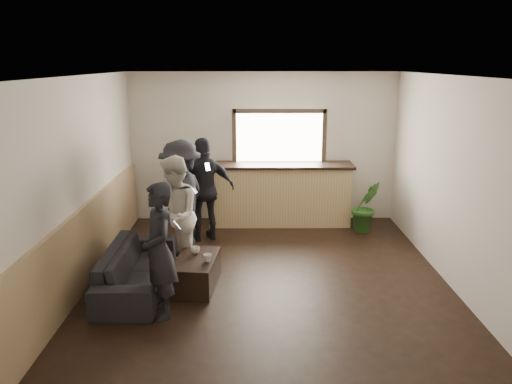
{
  "coord_description": "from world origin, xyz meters",
  "views": [
    {
      "loc": [
        -0.2,
        -6.32,
        2.98
      ],
      "look_at": [
        -0.15,
        0.4,
        1.21
      ],
      "focal_mm": 35.0,
      "sensor_mm": 36.0,
      "label": 1
    }
  ],
  "objects_px": {
    "sofa": "(137,268)",
    "person_a": "(159,251)",
    "coffee_table": "(197,272)",
    "potted_plant": "(366,206)",
    "person_d": "(205,190)",
    "bar_counter": "(279,190)",
    "person_b": "(174,216)",
    "person_c": "(181,198)",
    "cup_b": "(208,258)",
    "cup_a": "(195,250)"
  },
  "relations": [
    {
      "from": "sofa",
      "to": "person_a",
      "type": "relative_size",
      "value": 1.2
    },
    {
      "from": "coffee_table",
      "to": "potted_plant",
      "type": "distance_m",
      "value": 3.61
    },
    {
      "from": "person_d",
      "to": "person_a",
      "type": "bearing_deg",
      "value": 63.17
    },
    {
      "from": "sofa",
      "to": "coffee_table",
      "type": "height_order",
      "value": "sofa"
    },
    {
      "from": "person_a",
      "to": "person_d",
      "type": "distance_m",
      "value": 2.67
    },
    {
      "from": "bar_counter",
      "to": "person_b",
      "type": "xyz_separation_m",
      "value": [
        -1.61,
        -2.27,
        0.21
      ]
    },
    {
      "from": "person_c",
      "to": "potted_plant",
      "type": "bearing_deg",
      "value": 125.13
    },
    {
      "from": "cup_b",
      "to": "potted_plant",
      "type": "distance_m",
      "value": 3.55
    },
    {
      "from": "sofa",
      "to": "cup_a",
      "type": "bearing_deg",
      "value": -75.89
    },
    {
      "from": "coffee_table",
      "to": "person_b",
      "type": "distance_m",
      "value": 0.89
    },
    {
      "from": "potted_plant",
      "to": "person_d",
      "type": "xyz_separation_m",
      "value": [
        -2.83,
        -0.39,
        0.42
      ]
    },
    {
      "from": "person_a",
      "to": "sofa",
      "type": "bearing_deg",
      "value": -170.74
    },
    {
      "from": "person_b",
      "to": "sofa",
      "type": "bearing_deg",
      "value": -54.64
    },
    {
      "from": "person_c",
      "to": "person_a",
      "type": "bearing_deg",
      "value": 17.05
    },
    {
      "from": "coffee_table",
      "to": "bar_counter",
      "type": "bearing_deg",
      "value": 65.44
    },
    {
      "from": "cup_a",
      "to": "person_a",
      "type": "height_order",
      "value": "person_a"
    },
    {
      "from": "cup_a",
      "to": "coffee_table",
      "type": "bearing_deg",
      "value": -80.79
    },
    {
      "from": "coffee_table",
      "to": "person_a",
      "type": "distance_m",
      "value": 1.04
    },
    {
      "from": "bar_counter",
      "to": "person_b",
      "type": "bearing_deg",
      "value": -125.4
    },
    {
      "from": "bar_counter",
      "to": "cup_b",
      "type": "relative_size",
      "value": 24.69
    },
    {
      "from": "cup_a",
      "to": "person_a",
      "type": "xyz_separation_m",
      "value": [
        -0.31,
        -0.94,
        0.36
      ]
    },
    {
      "from": "cup_b",
      "to": "person_c",
      "type": "height_order",
      "value": "person_c"
    },
    {
      "from": "cup_b",
      "to": "person_d",
      "type": "distance_m",
      "value": 2.06
    },
    {
      "from": "sofa",
      "to": "potted_plant",
      "type": "height_order",
      "value": "potted_plant"
    },
    {
      "from": "sofa",
      "to": "person_c",
      "type": "xyz_separation_m",
      "value": [
        0.45,
        1.26,
        0.62
      ]
    },
    {
      "from": "person_b",
      "to": "person_c",
      "type": "bearing_deg",
      "value": 166.07
    },
    {
      "from": "cup_a",
      "to": "person_d",
      "type": "height_order",
      "value": "person_d"
    },
    {
      "from": "potted_plant",
      "to": "person_b",
      "type": "bearing_deg",
      "value": -150.34
    },
    {
      "from": "cup_b",
      "to": "person_d",
      "type": "xyz_separation_m",
      "value": [
        -0.21,
        2.0,
        0.42
      ]
    },
    {
      "from": "bar_counter",
      "to": "sofa",
      "type": "distance_m",
      "value": 3.49
    },
    {
      "from": "sofa",
      "to": "cup_b",
      "type": "height_order",
      "value": "sofa"
    },
    {
      "from": "bar_counter",
      "to": "potted_plant",
      "type": "distance_m",
      "value": 1.61
    },
    {
      "from": "coffee_table",
      "to": "cup_b",
      "type": "distance_m",
      "value": 0.33
    },
    {
      "from": "person_b",
      "to": "person_d",
      "type": "bearing_deg",
      "value": 153.83
    },
    {
      "from": "person_b",
      "to": "person_d",
      "type": "height_order",
      "value": "person_d"
    },
    {
      "from": "coffee_table",
      "to": "potted_plant",
      "type": "bearing_deg",
      "value": 39.29
    },
    {
      "from": "person_b",
      "to": "bar_counter",
      "type": "bearing_deg",
      "value": 130.64
    },
    {
      "from": "bar_counter",
      "to": "person_c",
      "type": "relative_size",
      "value": 1.48
    },
    {
      "from": "bar_counter",
      "to": "person_d",
      "type": "relative_size",
      "value": 1.53
    },
    {
      "from": "bar_counter",
      "to": "coffee_table",
      "type": "distance_m",
      "value": 3.07
    },
    {
      "from": "coffee_table",
      "to": "cup_b",
      "type": "height_order",
      "value": "cup_b"
    },
    {
      "from": "cup_a",
      "to": "person_a",
      "type": "distance_m",
      "value": 1.06
    },
    {
      "from": "coffee_table",
      "to": "person_b",
      "type": "relative_size",
      "value": 0.55
    },
    {
      "from": "coffee_table",
      "to": "person_d",
      "type": "height_order",
      "value": "person_d"
    },
    {
      "from": "coffee_table",
      "to": "potted_plant",
      "type": "height_order",
      "value": "potted_plant"
    },
    {
      "from": "potted_plant",
      "to": "person_c",
      "type": "bearing_deg",
      "value": -161.55
    },
    {
      "from": "potted_plant",
      "to": "person_d",
      "type": "height_order",
      "value": "person_d"
    },
    {
      "from": "cup_b",
      "to": "person_b",
      "type": "height_order",
      "value": "person_b"
    },
    {
      "from": "potted_plant",
      "to": "person_a",
      "type": "relative_size",
      "value": 0.57
    },
    {
      "from": "sofa",
      "to": "person_a",
      "type": "distance_m",
      "value": 1.02
    }
  ]
}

